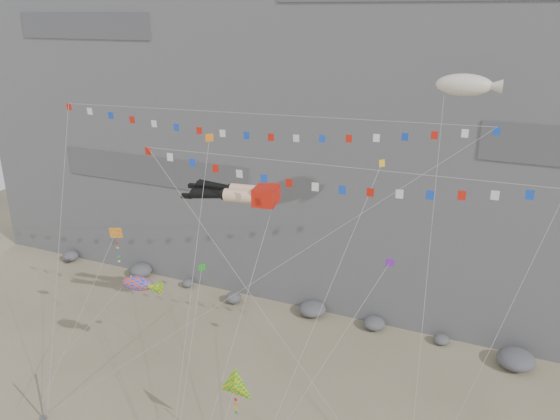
# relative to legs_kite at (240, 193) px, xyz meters

# --- Properties ---
(cliff) EXTENTS (80.00, 28.00, 50.00)m
(cliff) POSITION_rel_legs_kite_xyz_m (1.87, 25.44, 9.87)
(cliff) COLOR slate
(cliff) RESTS_ON ground
(talus_boulders) EXTENTS (60.00, 3.00, 1.20)m
(talus_boulders) POSITION_rel_legs_kite_xyz_m (1.87, 10.44, -14.53)
(talus_boulders) COLOR #58585C
(talus_boulders) RESTS_ON ground
(anchor_pole_left) EXTENTS (0.12, 0.12, 3.82)m
(anchor_pole_left) POSITION_rel_legs_kite_xyz_m (-10.60, -10.62, -13.22)
(anchor_pole_left) COLOR slate
(anchor_pole_left) RESTS_ON ground
(legs_kite) EXTENTS (7.51, 15.52, 20.82)m
(legs_kite) POSITION_rel_legs_kite_xyz_m (0.00, 0.00, 0.00)
(legs_kite) COLOR red
(legs_kite) RESTS_ON ground
(flag_banner_upper) EXTENTS (32.70, 15.54, 26.51)m
(flag_banner_upper) POSITION_rel_legs_kite_xyz_m (-0.16, 3.39, 5.06)
(flag_banner_upper) COLOR red
(flag_banner_upper) RESTS_ON ground
(flag_banner_lower) EXTENTS (26.24, 7.39, 21.15)m
(flag_banner_lower) POSITION_rel_legs_kite_xyz_m (7.17, -1.73, 3.24)
(flag_banner_lower) COLOR red
(flag_banner_lower) RESTS_ON ground
(harlequin_kite) EXTENTS (3.73, 7.77, 13.59)m
(harlequin_kite) POSITION_rel_legs_kite_xyz_m (-9.35, -2.64, -3.64)
(harlequin_kite) COLOR red
(harlequin_kite) RESTS_ON ground
(fish_windsock) EXTENTS (9.45, 6.53, 13.02)m
(fish_windsock) POSITION_rel_legs_kite_xyz_m (-5.80, -4.96, -6.04)
(fish_windsock) COLOR #F9440C
(fish_windsock) RESTS_ON ground
(delta_kite) EXTENTS (2.56, 5.22, 8.43)m
(delta_kite) POSITION_rel_legs_kite_xyz_m (4.20, -9.13, -8.76)
(delta_kite) COLOR yellow
(delta_kite) RESTS_ON ground
(blimp_windsock) EXTENTS (4.48, 14.20, 26.32)m
(blimp_windsock) POSITION_rel_legs_kite_xyz_m (13.81, 5.67, 7.58)
(blimp_windsock) COLOR beige
(blimp_windsock) RESTS_ON ground
(small_kite_a) EXTENTS (3.93, 12.71, 22.64)m
(small_kite_a) POSITION_rel_legs_kite_xyz_m (-2.19, -0.35, 3.51)
(small_kite_a) COLOR orange
(small_kite_a) RESTS_ON ground
(small_kite_b) EXTENTS (6.75, 11.06, 17.31)m
(small_kite_b) POSITION_rel_legs_kite_xyz_m (11.14, -1.54, -2.87)
(small_kite_b) COLOR #671BA1
(small_kite_b) RESTS_ON ground
(small_kite_c) EXTENTS (2.59, 8.55, 13.90)m
(small_kite_c) POSITION_rel_legs_kite_xyz_m (-0.48, -4.86, -4.09)
(small_kite_c) COLOR green
(small_kite_c) RESTS_ON ground
(small_kite_d) EXTENTS (4.76, 13.85, 22.87)m
(small_kite_d) POSITION_rel_legs_kite_xyz_m (9.70, 0.35, 2.51)
(small_kite_d) COLOR yellow
(small_kite_d) RESTS_ON ground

